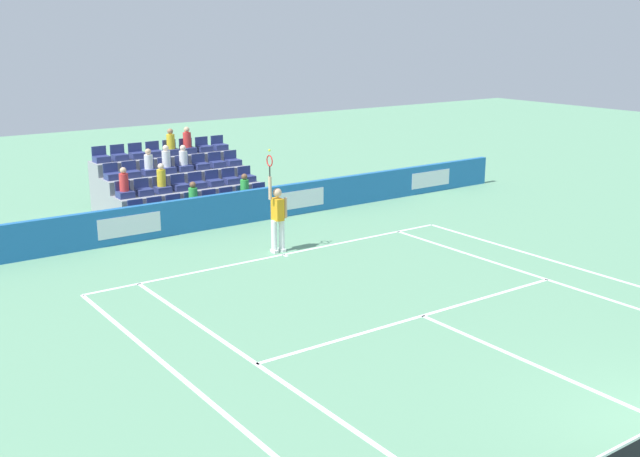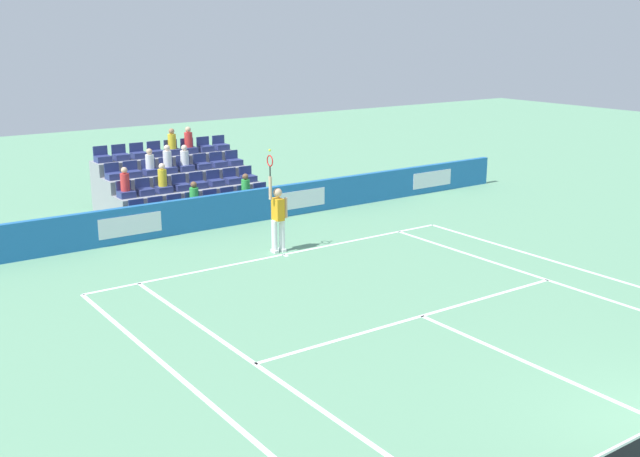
# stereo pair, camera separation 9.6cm
# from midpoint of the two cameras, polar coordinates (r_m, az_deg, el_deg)

# --- Properties ---
(line_baseline) EXTENTS (10.97, 0.10, 0.01)m
(line_baseline) POSITION_cam_midpoint_polar(r_m,az_deg,el_deg) (20.54, -2.92, -1.97)
(line_baseline) COLOR white
(line_baseline) RESTS_ON ground
(line_service) EXTENTS (8.23, 0.10, 0.01)m
(line_service) POSITION_cam_midpoint_polar(r_m,az_deg,el_deg) (16.43, 7.54, -6.50)
(line_service) COLOR white
(line_service) RESTS_ON ground
(line_centre_service) EXTENTS (0.10, 6.40, 0.01)m
(line_centre_service) POSITION_cam_midpoint_polar(r_m,az_deg,el_deg) (14.47, 16.31, -10.09)
(line_centre_service) COLOR white
(line_centre_service) RESTS_ON ground
(line_singles_sideline_left) EXTENTS (0.10, 11.89, 0.01)m
(line_singles_sideline_left) POSITION_cam_midpoint_polar(r_m,az_deg,el_deg) (13.80, -4.00, -10.75)
(line_singles_sideline_left) COLOR white
(line_singles_sideline_left) RESTS_ON ground
(line_singles_sideline_right) EXTENTS (0.10, 11.89, 0.01)m
(line_singles_sideline_right) POSITION_cam_midpoint_polar(r_m,az_deg,el_deg) (19.07, 17.61, -4.03)
(line_singles_sideline_right) COLOR white
(line_singles_sideline_right) RESTS_ON ground
(line_doubles_sideline_left) EXTENTS (0.10, 11.89, 0.01)m
(line_doubles_sideline_left) POSITION_cam_midpoint_polar(r_m,az_deg,el_deg) (13.21, -9.18, -12.14)
(line_doubles_sideline_left) COLOR white
(line_doubles_sideline_left) RESTS_ON ground
(line_doubles_sideline_right) EXTENTS (0.10, 11.89, 0.01)m
(line_doubles_sideline_right) POSITION_cam_midpoint_polar(r_m,az_deg,el_deg) (20.15, 19.98, -3.23)
(line_doubles_sideline_right) COLOR white
(line_doubles_sideline_right) RESTS_ON ground
(line_centre_mark) EXTENTS (0.10, 0.20, 0.01)m
(line_centre_mark) POSITION_cam_midpoint_polar(r_m,az_deg,el_deg) (20.46, -2.77, -2.04)
(line_centre_mark) COLOR white
(line_centre_mark) RESTS_ON ground
(sponsor_barrier) EXTENTS (23.29, 0.22, 1.03)m
(sponsor_barrier) POSITION_cam_midpoint_polar(r_m,az_deg,el_deg) (23.41, -7.68, 1.33)
(sponsor_barrier) COLOR #1E66AD
(sponsor_barrier) RESTS_ON ground
(tennis_player) EXTENTS (0.53, 0.37, 2.85)m
(tennis_player) POSITION_cam_midpoint_polar(r_m,az_deg,el_deg) (20.54, -3.35, 0.89)
(tennis_player) COLOR white
(tennis_player) RESTS_ON ground
(stadium_stand) EXTENTS (4.96, 3.80, 2.60)m
(stadium_stand) POSITION_cam_midpoint_polar(r_m,az_deg,el_deg) (25.94, -10.76, 2.93)
(stadium_stand) COLOR gray
(stadium_stand) RESTS_ON ground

